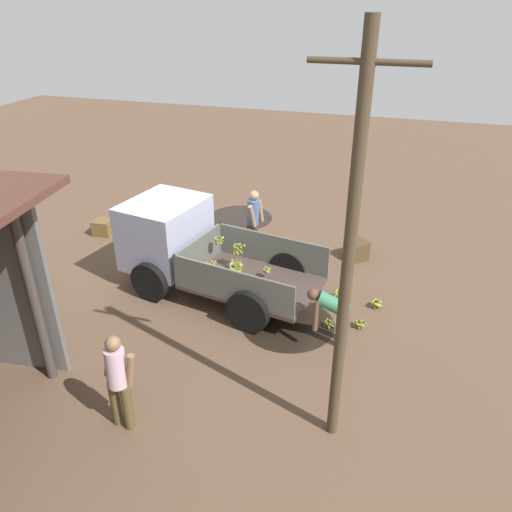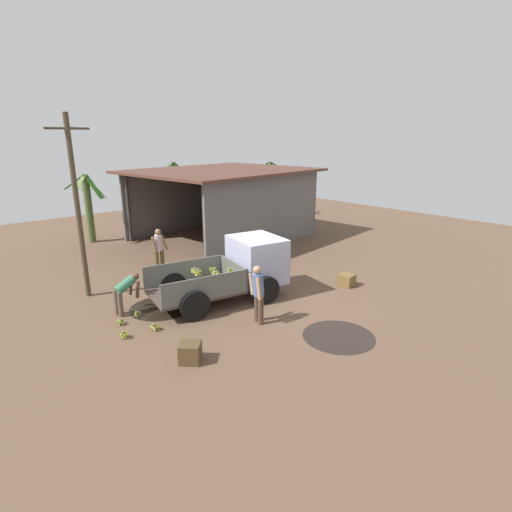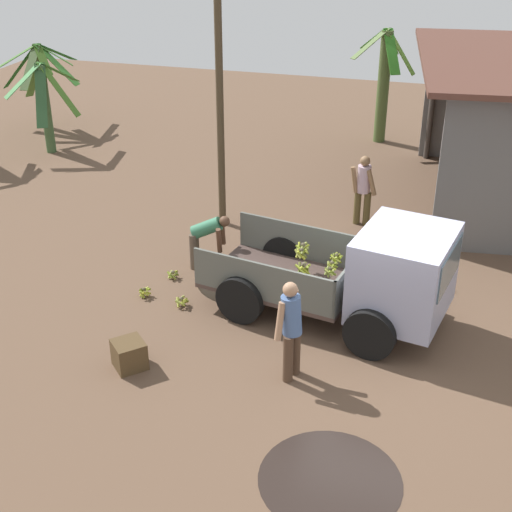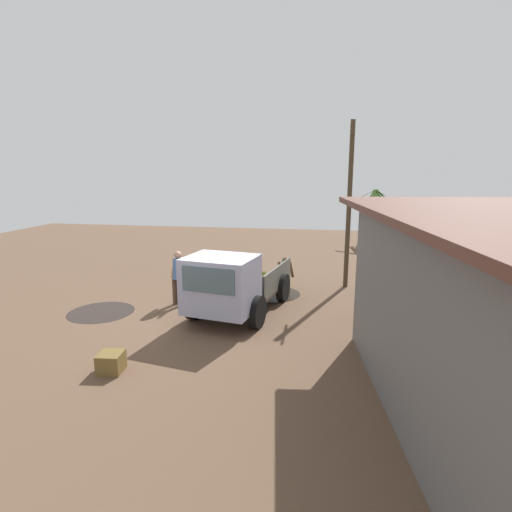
{
  "view_description": "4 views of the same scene",
  "coord_description": "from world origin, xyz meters",
  "px_view_note": "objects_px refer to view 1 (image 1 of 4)",
  "views": [
    {
      "loc": [
        -4.62,
        9.12,
        5.82
      ],
      "look_at": [
        -2.04,
        0.73,
        1.14
      ],
      "focal_mm": 35.0,
      "sensor_mm": 36.0,
      "label": 1
    },
    {
      "loc": [
        -8.01,
        -8.99,
        4.96
      ],
      "look_at": [
        -0.39,
        -0.35,
        1.5
      ],
      "focal_mm": 28.0,
      "sensor_mm": 36.0,
      "label": 2
    },
    {
      "loc": [
        0.72,
        -10.24,
        6.78
      ],
      "look_at": [
        -2.17,
        -0.34,
        1.42
      ],
      "focal_mm": 50.0,
      "sensor_mm": 36.0,
      "label": 3
    },
    {
      "loc": [
        9.78,
        2.79,
        4.0
      ],
      "look_at": [
        -1.59,
        0.88,
        1.54
      ],
      "focal_mm": 28.0,
      "sensor_mm": 36.0,
      "label": 4
    }
  ],
  "objects_px": {
    "banana_bunch_on_ground_3": "(329,323)",
    "utility_pole": "(348,259)",
    "person_bystander_near_shed": "(118,378)",
    "cargo_truck": "(183,243)",
    "banana_bunch_on_ground_1": "(339,294)",
    "wooden_crate_1": "(103,227)",
    "banana_bunch_on_ground_0": "(360,323)",
    "person_foreground_visitor": "(253,219)",
    "person_worker_loading": "(333,312)",
    "wooden_crate_0": "(356,250)",
    "banana_bunch_on_ground_2": "(377,303)"
  },
  "relations": [
    {
      "from": "person_foreground_visitor",
      "to": "wooden_crate_1",
      "type": "bearing_deg",
      "value": -162.73
    },
    {
      "from": "banana_bunch_on_ground_1",
      "to": "banana_bunch_on_ground_2",
      "type": "distance_m",
      "value": 0.8
    },
    {
      "from": "wooden_crate_0",
      "to": "person_worker_loading",
      "type": "bearing_deg",
      "value": 89.39
    },
    {
      "from": "person_foreground_visitor",
      "to": "wooden_crate_1",
      "type": "height_order",
      "value": "person_foreground_visitor"
    },
    {
      "from": "wooden_crate_1",
      "to": "banana_bunch_on_ground_3",
      "type": "bearing_deg",
      "value": 159.55
    },
    {
      "from": "banana_bunch_on_ground_1",
      "to": "person_bystander_near_shed",
      "type": "bearing_deg",
      "value": 59.88
    },
    {
      "from": "person_worker_loading",
      "to": "wooden_crate_1",
      "type": "height_order",
      "value": "person_worker_loading"
    },
    {
      "from": "cargo_truck",
      "to": "utility_pole",
      "type": "relative_size",
      "value": 0.79
    },
    {
      "from": "person_foreground_visitor",
      "to": "banana_bunch_on_ground_3",
      "type": "bearing_deg",
      "value": -31.55
    },
    {
      "from": "banana_bunch_on_ground_1",
      "to": "person_worker_loading",
      "type": "bearing_deg",
      "value": 92.77
    },
    {
      "from": "person_worker_loading",
      "to": "banana_bunch_on_ground_0",
      "type": "bearing_deg",
      "value": -133.52
    },
    {
      "from": "cargo_truck",
      "to": "wooden_crate_0",
      "type": "bearing_deg",
      "value": -136.46
    },
    {
      "from": "cargo_truck",
      "to": "banana_bunch_on_ground_1",
      "type": "height_order",
      "value": "cargo_truck"
    },
    {
      "from": "banana_bunch_on_ground_3",
      "to": "person_bystander_near_shed",
      "type": "bearing_deg",
      "value": 52.79
    },
    {
      "from": "person_worker_loading",
      "to": "person_bystander_near_shed",
      "type": "xyz_separation_m",
      "value": [
        2.65,
        2.88,
        0.2
      ]
    },
    {
      "from": "banana_bunch_on_ground_1",
      "to": "banana_bunch_on_ground_3",
      "type": "distance_m",
      "value": 1.09
    },
    {
      "from": "person_foreground_visitor",
      "to": "wooden_crate_1",
      "type": "distance_m",
      "value": 4.27
    },
    {
      "from": "banana_bunch_on_ground_3",
      "to": "utility_pole",
      "type": "bearing_deg",
      "value": 100.51
    },
    {
      "from": "wooden_crate_1",
      "to": "banana_bunch_on_ground_2",
      "type": "bearing_deg",
      "value": 168.67
    },
    {
      "from": "utility_pole",
      "to": "banana_bunch_on_ground_2",
      "type": "distance_m",
      "value": 4.52
    },
    {
      "from": "person_bystander_near_shed",
      "to": "utility_pole",
      "type": "bearing_deg",
      "value": -67.64
    },
    {
      "from": "person_worker_loading",
      "to": "banana_bunch_on_ground_1",
      "type": "distance_m",
      "value": 1.67
    },
    {
      "from": "person_worker_loading",
      "to": "banana_bunch_on_ground_2",
      "type": "bearing_deg",
      "value": -123.73
    },
    {
      "from": "person_worker_loading",
      "to": "wooden_crate_0",
      "type": "xyz_separation_m",
      "value": [
        -0.04,
        -3.49,
        -0.47
      ]
    },
    {
      "from": "banana_bunch_on_ground_3",
      "to": "wooden_crate_1",
      "type": "xyz_separation_m",
      "value": [
        6.56,
        -2.44,
        0.1
      ]
    },
    {
      "from": "banana_bunch_on_ground_3",
      "to": "banana_bunch_on_ground_0",
      "type": "bearing_deg",
      "value": -163.68
    },
    {
      "from": "person_worker_loading",
      "to": "utility_pole",
      "type": "bearing_deg",
      "value": 92.63
    },
    {
      "from": "cargo_truck",
      "to": "person_bystander_near_shed",
      "type": "height_order",
      "value": "cargo_truck"
    },
    {
      "from": "utility_pole",
      "to": "banana_bunch_on_ground_2",
      "type": "bearing_deg",
      "value": -95.55
    },
    {
      "from": "banana_bunch_on_ground_0",
      "to": "person_worker_loading",
      "type": "bearing_deg",
      "value": 53.88
    },
    {
      "from": "cargo_truck",
      "to": "person_worker_loading",
      "type": "relative_size",
      "value": 3.93
    },
    {
      "from": "person_foreground_visitor",
      "to": "utility_pole",
      "type": "bearing_deg",
      "value": -45.26
    },
    {
      "from": "banana_bunch_on_ground_2",
      "to": "wooden_crate_1",
      "type": "height_order",
      "value": "wooden_crate_1"
    },
    {
      "from": "banana_bunch_on_ground_0",
      "to": "wooden_crate_0",
      "type": "bearing_deg",
      "value": -81.45
    },
    {
      "from": "person_worker_loading",
      "to": "banana_bunch_on_ground_0",
      "type": "xyz_separation_m",
      "value": [
        -0.47,
        -0.64,
        -0.6
      ]
    },
    {
      "from": "person_bystander_near_shed",
      "to": "person_foreground_visitor",
      "type": "bearing_deg",
      "value": 5.71
    },
    {
      "from": "banana_bunch_on_ground_0",
      "to": "banana_bunch_on_ground_2",
      "type": "distance_m",
      "value": 0.84
    },
    {
      "from": "cargo_truck",
      "to": "person_worker_loading",
      "type": "xyz_separation_m",
      "value": [
        -3.49,
        1.22,
        -0.29
      ]
    },
    {
      "from": "utility_pole",
      "to": "wooden_crate_0",
      "type": "height_order",
      "value": "utility_pole"
    },
    {
      "from": "person_foreground_visitor",
      "to": "banana_bunch_on_ground_3",
      "type": "xyz_separation_m",
      "value": [
        -2.35,
        2.55,
        -0.82
      ]
    },
    {
      "from": "utility_pole",
      "to": "banana_bunch_on_ground_3",
      "type": "height_order",
      "value": "utility_pole"
    },
    {
      "from": "person_foreground_visitor",
      "to": "wooden_crate_0",
      "type": "height_order",
      "value": "person_foreground_visitor"
    },
    {
      "from": "cargo_truck",
      "to": "person_bystander_near_shed",
      "type": "relative_size",
      "value": 2.75
    },
    {
      "from": "wooden_crate_1",
      "to": "utility_pole",
      "type": "bearing_deg",
      "value": 144.57
    },
    {
      "from": "person_foreground_visitor",
      "to": "cargo_truck",
      "type": "bearing_deg",
      "value": -104.14
    },
    {
      "from": "person_foreground_visitor",
      "to": "banana_bunch_on_ground_1",
      "type": "height_order",
      "value": "person_foreground_visitor"
    },
    {
      "from": "person_foreground_visitor",
      "to": "wooden_crate_0",
      "type": "relative_size",
      "value": 3.55
    },
    {
      "from": "cargo_truck",
      "to": "banana_bunch_on_ground_1",
      "type": "xyz_separation_m",
      "value": [
        -3.42,
        -0.34,
        -0.87
      ]
    },
    {
      "from": "person_foreground_visitor",
      "to": "banana_bunch_on_ground_0",
      "type": "distance_m",
      "value": 3.86
    },
    {
      "from": "banana_bunch_on_ground_0",
      "to": "banana_bunch_on_ground_1",
      "type": "distance_m",
      "value": 1.07
    }
  ]
}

